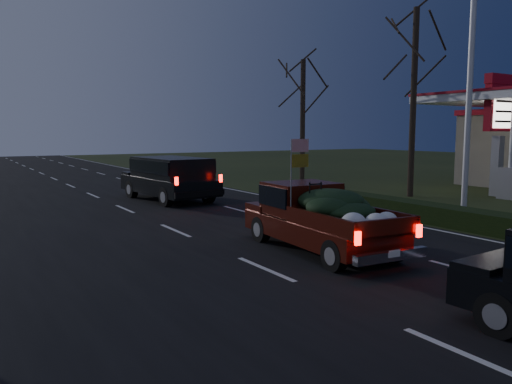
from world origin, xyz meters
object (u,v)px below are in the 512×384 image
gas_price_pylon (500,115)px  lead_suv (170,174)px  light_pole (471,57)px  pickup_truck (319,214)px

gas_price_pylon → lead_suv: bearing=154.7°
lead_suv → gas_price_pylon: bearing=-30.3°
lead_suv → light_pole: bearing=-58.1°
light_pole → lead_suv: bearing=126.9°
light_pole → gas_price_pylon: 7.36m
gas_price_pylon → lead_suv: size_ratio=1.01×
gas_price_pylon → pickup_truck: 14.81m
pickup_truck → light_pole: bearing=13.4°
light_pole → gas_price_pylon: (6.50, 2.99, -1.71)m
light_pole → pickup_truck: (-7.41, -1.23, -4.55)m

